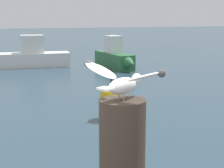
# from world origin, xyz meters

# --- Properties ---
(mooring_post) EXTENTS (0.28, 0.28, 0.86)m
(mooring_post) POSITION_xyz_m (1.06, -0.34, 1.74)
(mooring_post) COLOR #382D23
(mooring_post) RESTS_ON harbor_quay
(seagull) EXTENTS (0.42, 0.56, 0.21)m
(seagull) POSITION_xyz_m (1.06, -0.34, 2.29)
(seagull) COLOR tan
(seagull) RESTS_ON mooring_post
(boat_white) EXTENTS (5.72, 1.19, 1.68)m
(boat_white) POSITION_xyz_m (0.22, 16.45, 0.45)
(boat_white) COLOR silver
(boat_white) RESTS_ON ground_plane
(boat_green) EXTENTS (1.41, 3.44, 1.54)m
(boat_green) POSITION_xyz_m (5.15, 14.91, 0.50)
(boat_green) COLOR #2D6B3D
(boat_green) RESTS_ON ground_plane
(channel_buoy) EXTENTS (0.56, 0.56, 1.33)m
(channel_buoy) POSITION_xyz_m (2.76, 6.55, 0.48)
(channel_buoy) COLOR yellow
(channel_buoy) RESTS_ON ground_plane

